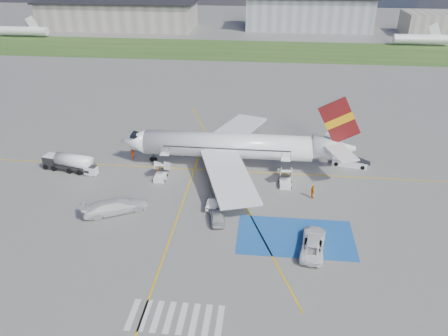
{
  "coord_description": "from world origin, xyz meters",
  "views": [
    {
      "loc": [
        5.89,
        -47.35,
        31.85
      ],
      "look_at": [
        0.25,
        6.27,
        3.5
      ],
      "focal_mm": 35.0,
      "sensor_mm": 36.0,
      "label": 1
    }
  ],
  "objects": [
    {
      "name": "belt_loader",
      "position": [
        19.33,
        15.87,
        0.43
      ],
      "size": [
        5.97,
        3.09,
        1.73
      ],
      "rotation": [
        0.0,
        0.0,
        -0.21
      ],
      "color": "silver",
      "rests_on": "ground"
    },
    {
      "name": "airstairs_fwd",
      "position": [
        -9.5,
        8.7,
        0.62
      ],
      "size": [
        1.9,
        5.2,
        3.6
      ],
      "color": "silver",
      "rests_on": "ground"
    },
    {
      "name": "airliner",
      "position": [
        1.51,
        14.0,
        3.39
      ],
      "size": [
        36.81,
        32.95,
        11.92
      ],
      "color": "silver",
      "rests_on": "ground"
    },
    {
      "name": "ground",
      "position": [
        0.0,
        0.0,
        0.0
      ],
      "size": [
        400.0,
        400.0,
        0.0
      ],
      "primitive_type": "plane",
      "color": "#60605E",
      "rests_on": "ground"
    },
    {
      "name": "taxiway_line_diag",
      "position": [
        0.0,
        12.0,
        0.01
      ],
      "size": [
        20.71,
        56.45,
        0.01
      ],
      "primitive_type": "cube",
      "rotation": [
        0.0,
        0.0,
        0.35
      ],
      "color": "gold",
      "rests_on": "ground"
    },
    {
      "name": "van_white_a",
      "position": [
        11.88,
        -6.09,
        1.04
      ],
      "size": [
        3.37,
        5.87,
        2.08
      ],
      "primitive_type": "imported",
      "rotation": [
        0.0,
        0.0,
        2.99
      ],
      "color": "white",
      "rests_on": "ground"
    },
    {
      "name": "crew_fwd",
      "position": [
        -10.29,
        10.41,
        0.84
      ],
      "size": [
        0.71,
        0.72,
        1.68
      ],
      "primitive_type": "imported",
      "rotation": [
        0.0,
        0.0,
        0.81
      ],
      "color": "orange",
      "rests_on": "ground"
    },
    {
      "name": "crew_aft",
      "position": [
        12.65,
        5.35,
        0.97
      ],
      "size": [
        0.77,
        1.23,
        1.95
      ],
      "primitive_type": "imported",
      "rotation": [
        0.0,
        0.0,
        1.85
      ],
      "color": "orange",
      "rests_on": "ground"
    },
    {
      "name": "terminal_west",
      "position": [
        -55.0,
        130.0,
        5.0
      ],
      "size": [
        60.0,
        22.0,
        10.0
      ],
      "primitive_type": "cube",
      "color": "gray",
      "rests_on": "ground"
    },
    {
      "name": "gpu_cart",
      "position": [
        -20.23,
        8.49,
        0.7
      ],
      "size": [
        2.01,
        1.46,
        1.55
      ],
      "rotation": [
        0.0,
        0.0,
        -0.15
      ],
      "color": "silver",
      "rests_on": "ground"
    },
    {
      "name": "car_silver_a",
      "position": [
        0.17,
        -1.53,
        0.78
      ],
      "size": [
        2.8,
        4.84,
        1.55
      ],
      "primitive_type": "imported",
      "rotation": [
        0.0,
        0.0,
        3.37
      ],
      "color": "#A6A7AD",
      "rests_on": "ground"
    },
    {
      "name": "crosswalk",
      "position": [
        -1.8,
        -18.0,
        0.01
      ],
      "size": [
        9.0,
        4.0,
        0.01
      ],
      "color": "silver",
      "rests_on": "ground"
    },
    {
      "name": "van_white_b",
      "position": [
        -13.25,
        -0.99,
        1.25
      ],
      "size": [
        6.87,
        5.24,
        2.5
      ],
      "primitive_type": "imported",
      "rotation": [
        0.0,
        0.0,
        2.05
      ],
      "color": "silver",
      "rests_on": "ground"
    },
    {
      "name": "crew_nose",
      "position": [
        -15.57,
        14.41,
        0.88
      ],
      "size": [
        1.05,
        1.09,
        1.77
      ],
      "primitive_type": "imported",
      "rotation": [
        0.0,
        0.0,
        -0.92
      ],
      "color": "#F5580C",
      "rests_on": "ground"
    },
    {
      "name": "airstairs_aft",
      "position": [
        9.0,
        8.7,
        0.62
      ],
      "size": [
        1.9,
        5.2,
        3.6
      ],
      "color": "silver",
      "rests_on": "ground"
    },
    {
      "name": "fuel_tanker",
      "position": [
        -24.15,
        9.71,
        1.17
      ],
      "size": [
        8.41,
        3.77,
        2.78
      ],
      "rotation": [
        0.0,
        0.0,
        -0.2
      ],
      "color": "black",
      "rests_on": "ground"
    },
    {
      "name": "taxiway_line_cross",
      "position": [
        -5.0,
        -10.0,
        0.01
      ],
      "size": [
        0.2,
        60.0,
        0.01
      ],
      "primitive_type": "cube",
      "color": "gold",
      "rests_on": "ground"
    },
    {
      "name": "terminal_centre",
      "position": [
        20.0,
        135.0,
        6.0
      ],
      "size": [
        48.0,
        18.0,
        12.0
      ],
      "primitive_type": "cube",
      "color": "gray",
      "rests_on": "ground"
    },
    {
      "name": "car_silver_b",
      "position": [
        -0.56,
        1.78,
        0.69
      ],
      "size": [
        2.03,
        4.36,
        1.38
      ],
      "primitive_type": "imported",
      "rotation": [
        0.0,
        0.0,
        3.0
      ],
      "color": "#A6A8AD",
      "rests_on": "ground"
    },
    {
      "name": "staging_box",
      "position": [
        10.0,
        -4.0,
        0.01
      ],
      "size": [
        14.0,
        8.0,
        0.01
      ],
      "primitive_type": "cube",
      "color": "#194E9B",
      "rests_on": "ground"
    },
    {
      "name": "taxiway_line_main",
      "position": [
        0.0,
        12.0,
        0.01
      ],
      "size": [
        120.0,
        0.2,
        0.01
      ],
      "primitive_type": "cube",
      "color": "gold",
      "rests_on": "ground"
    },
    {
      "name": "grass_strip",
      "position": [
        0.0,
        95.0,
        0.01
      ],
      "size": [
        400.0,
        30.0,
        0.01
      ],
      "primitive_type": "cube",
      "color": "#2D4C1E",
      "rests_on": "ground"
    }
  ]
}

